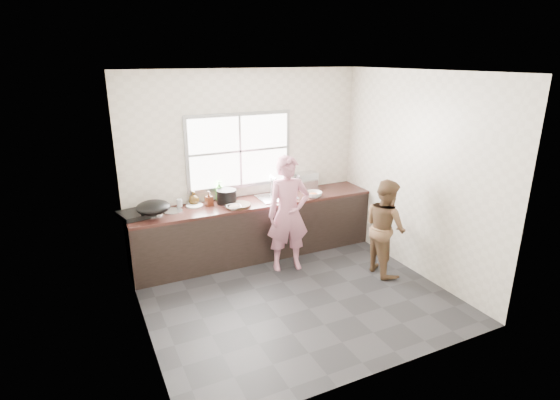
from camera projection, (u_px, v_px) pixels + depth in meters
name	position (u px, v px, depth m)	size (l,w,h in m)	color
floor	(295.00, 295.00, 5.49)	(3.60, 3.20, 0.01)	#27272A
ceiling	(298.00, 71.00, 4.64)	(3.60, 3.20, 0.01)	silver
wall_back	(246.00, 163.00, 6.44)	(3.60, 0.01, 2.70)	beige
wall_left	(135.00, 216.00, 4.32)	(0.01, 3.20, 2.70)	beige
wall_right	(416.00, 175.00, 5.81)	(0.01, 3.20, 2.70)	beige
wall_front	(385.00, 243.00, 3.69)	(3.60, 0.01, 2.70)	beige
cabinet	(255.00, 230.00, 6.46)	(3.60, 0.62, 0.82)	black
countertop	(255.00, 202.00, 6.33)	(3.60, 0.64, 0.04)	#331915
sink	(277.00, 197.00, 6.46)	(0.55, 0.45, 0.02)	silver
faucet	(271.00, 185.00, 6.59)	(0.02, 0.02, 0.30)	silver
window_frame	(240.00, 151.00, 6.32)	(1.60, 0.05, 1.10)	#9EA0A5
window_glazing	(240.00, 151.00, 6.30)	(1.50, 0.01, 1.00)	white
woman	(288.00, 218.00, 5.97)	(0.55, 0.36, 1.51)	#C5768C
person_side	(385.00, 227.00, 5.89)	(0.65, 0.50, 1.33)	brown
cutting_board	(238.00, 205.00, 6.08)	(0.36, 0.36, 0.04)	black
cleaver	(230.00, 205.00, 6.02)	(0.18, 0.09, 0.01)	silver
bowl_mince	(234.00, 207.00, 5.97)	(0.20, 0.20, 0.05)	white
bowl_crabs	(313.00, 195.00, 6.48)	(0.21, 0.21, 0.07)	silver
bowl_held	(291.00, 195.00, 6.49)	(0.20, 0.20, 0.06)	silver
black_pot	(227.00, 197.00, 6.19)	(0.28, 0.28, 0.20)	black
plate_food	(195.00, 206.00, 6.09)	(0.24, 0.24, 0.02)	silver
bottle_green	(219.00, 191.00, 6.29)	(0.12, 0.12, 0.30)	#3F902F
bottle_brown_tall	(209.00, 199.00, 6.09)	(0.09, 0.09, 0.19)	#4B2212
bottle_brown_short	(194.00, 198.00, 6.15)	(0.14, 0.14, 0.18)	#412C10
glass_jar	(180.00, 203.00, 6.06)	(0.08, 0.08, 0.11)	silver
burner	(136.00, 214.00, 5.70)	(0.40, 0.40, 0.06)	black
wok	(153.00, 207.00, 5.62)	(0.44, 0.44, 0.17)	black
dish_rack	(305.00, 181.00, 6.87)	(0.36, 0.25, 0.27)	silver
pot_lid_left	(153.00, 215.00, 5.76)	(0.24, 0.24, 0.01)	silver
pot_lid_right	(173.00, 211.00, 5.89)	(0.26, 0.26, 0.01)	silver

